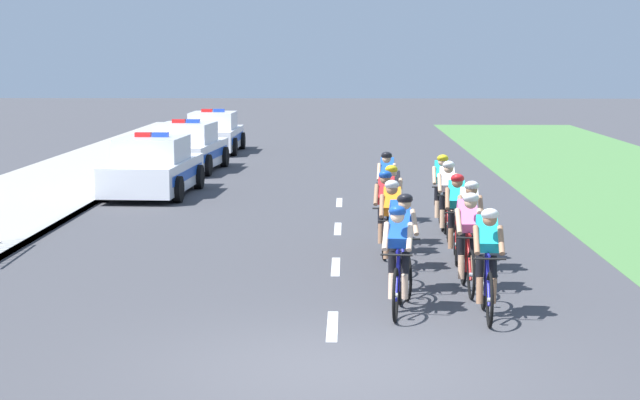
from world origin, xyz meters
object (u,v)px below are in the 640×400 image
object	(u,v)px
cyclist_third	(401,241)
police_car_third	(214,134)
cyclist_lead	(398,257)
cyclist_tenth	(447,198)
cyclist_seventh	(386,211)
cyclist_ninth	(392,203)
cyclist_second	(487,261)
cyclist_fifth	(392,223)
cyclist_eleventh	(387,186)
police_car_nearest	(153,168)
cyclist_sixth	(470,224)
police_car_second	(187,149)
cyclist_twelfth	(442,189)
cyclist_eighth	(456,215)
cyclist_fourth	(468,240)

from	to	relation	value
cyclist_third	police_car_third	bearing A→B (deg)	103.52
cyclist_lead	cyclist_tenth	bearing A→B (deg)	78.78
cyclist_seventh	cyclist_ninth	xyz separation A→B (m)	(0.15, 0.96, 0.00)
cyclist_second	cyclist_fifth	distance (m)	3.40
cyclist_eleventh	police_car_nearest	distance (m)	7.25
cyclist_sixth	police_car_second	distance (m)	16.94
cyclist_fifth	police_car_second	world-z (taller)	police_car_second
cyclist_twelfth	police_car_nearest	distance (m)	8.51
cyclist_eighth	cyclist_lead	bearing A→B (deg)	-106.73
cyclist_eleventh	cyclist_seventh	bearing A→B (deg)	-92.37
cyclist_ninth	police_car_second	world-z (taller)	police_car_second
cyclist_ninth	cyclist_second	bearing A→B (deg)	-79.53
police_car_third	cyclist_sixth	bearing A→B (deg)	-72.70
cyclist_third	cyclist_fourth	size ratio (longest dim) A/B	1.00
cyclist_third	cyclist_sixth	size ratio (longest dim) A/B	1.00
cyclist_twelfth	police_car_third	bearing A→B (deg)	111.38
cyclist_seventh	police_car_third	world-z (taller)	police_car_third
cyclist_lead	cyclist_ninth	distance (m)	5.35
police_car_third	cyclist_tenth	bearing A→B (deg)	-70.02
cyclist_tenth	cyclist_twelfth	world-z (taller)	same
cyclist_lead	cyclist_second	world-z (taller)	same
cyclist_seventh	police_car_third	distance (m)	21.28
cyclist_fourth	cyclist_twelfth	xyz separation A→B (m)	(0.14, 6.13, 0.00)
cyclist_third	cyclist_eleventh	xyz separation A→B (m)	(0.03, 6.89, 0.00)
cyclist_fifth	police_car_second	xyz separation A→B (m)	(-5.62, 15.40, -0.11)
cyclist_twelfth	cyclist_eleventh	bearing A→B (deg)	150.12
cyclist_twelfth	police_car_nearest	bearing A→B (deg)	143.35
cyclist_sixth	cyclist_fifth	bearing A→B (deg)	176.28
cyclist_ninth	police_car_second	distance (m)	14.21
police_car_nearest	cyclist_sixth	bearing A→B (deg)	-54.69
cyclist_fifth	cyclist_fourth	bearing A→B (deg)	-56.27
cyclist_lead	cyclist_sixth	distance (m)	3.15
cyclist_ninth	cyclist_eighth	bearing A→B (deg)	-54.33
cyclist_fifth	cyclist_twelfth	bearing A→B (deg)	75.18
police_car_second	cyclist_twelfth	bearing A→B (deg)	-57.85
cyclist_seventh	cyclist_eighth	xyz separation A→B (m)	(1.19, -0.50, 0.00)
cyclist_fifth	cyclist_ninth	xyz separation A→B (m)	(0.10, 2.40, 0.00)
cyclist_eighth	cyclist_second	bearing A→B (deg)	-90.11
cyclist_second	cyclist_seventh	xyz separation A→B (m)	(-1.18, 4.64, 0.00)
cyclist_second	cyclist_fourth	distance (m)	1.62
cyclist_third	cyclist_fifth	bearing A→B (deg)	92.43
cyclist_sixth	police_car_nearest	world-z (taller)	police_car_nearest
cyclist_lead	cyclist_sixth	size ratio (longest dim) A/B	1.00
cyclist_ninth	police_car_third	distance (m)	20.40
cyclist_tenth	police_car_second	distance (m)	13.95
cyclist_tenth	cyclist_sixth	bearing A→B (deg)	-89.04
cyclist_eleventh	cyclist_twelfth	size ratio (longest dim) A/B	1.00
cyclist_fifth	cyclist_eleventh	size ratio (longest dim) A/B	1.00
cyclist_eighth	police_car_nearest	xyz separation A→B (m)	(-6.76, 8.68, -0.11)
cyclist_third	cyclist_fifth	world-z (taller)	same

